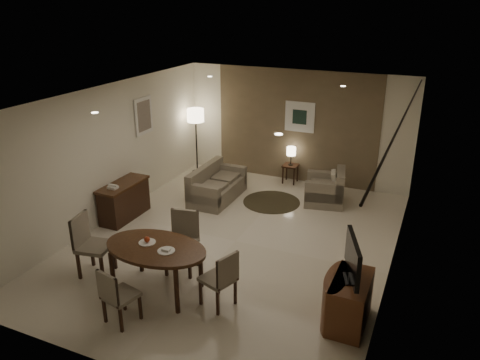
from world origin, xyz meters
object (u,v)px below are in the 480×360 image
at_px(console_desk, 124,201).
at_px(armchair, 325,186).
at_px(sofa, 217,183).
at_px(chair_far, 181,244).
at_px(tv_cabinet, 350,302).
at_px(dining_table, 157,269).
at_px(chair_left, 95,246).
at_px(side_table, 290,174).
at_px(chair_near, 121,295).
at_px(chair_right, 218,278).
at_px(floor_lamp, 196,141).

relative_size(console_desk, armchair, 1.39).
distance_m(console_desk, sofa, 2.09).
height_order(console_desk, chair_far, chair_far).
relative_size(tv_cabinet, dining_table, 0.55).
height_order(chair_left, side_table, chair_left).
relative_size(chair_near, chair_left, 0.84).
xyz_separation_m(chair_near, chair_left, (-1.12, 0.82, 0.08)).
relative_size(chair_far, armchair, 1.17).
bearing_deg(dining_table, chair_near, -93.16).
distance_m(console_desk, armchair, 4.28).
xyz_separation_m(sofa, side_table, (1.18, 1.61, -0.14)).
distance_m(chair_near, chair_right, 1.37).
bearing_deg(floor_lamp, chair_far, -64.29).
bearing_deg(floor_lamp, sofa, -46.69).
height_order(console_desk, sofa, console_desk).
distance_m(sofa, armchair, 2.37).
distance_m(dining_table, armchair, 4.56).
bearing_deg(dining_table, chair_right, 3.30).
height_order(chair_far, floor_lamp, floor_lamp).
distance_m(chair_right, floor_lamp, 5.66).
xyz_separation_m(dining_table, chair_right, (1.00, 0.06, 0.07)).
distance_m(armchair, floor_lamp, 3.55).
xyz_separation_m(armchair, side_table, (-1.06, 0.85, -0.16)).
height_order(tv_cabinet, chair_near, chair_near).
xyz_separation_m(tv_cabinet, chair_right, (-1.84, -0.35, 0.10)).
bearing_deg(console_desk, tv_cabinet, -17.05).
relative_size(tv_cabinet, sofa, 0.58).
distance_m(sofa, floor_lamp, 1.86).
height_order(chair_far, side_table, chair_far).
xyz_separation_m(console_desk, floor_lamp, (0.06, 2.95, 0.46)).
bearing_deg(chair_far, chair_left, -163.69).
bearing_deg(side_table, floor_lamp, -173.09).
xyz_separation_m(chair_right, side_table, (-0.56, 5.09, -0.22)).
bearing_deg(tv_cabinet, console_desk, 162.95).
xyz_separation_m(console_desk, chair_near, (2.00, -2.73, 0.05)).
bearing_deg(console_desk, side_table, 52.53).
height_order(chair_near, armchair, chair_near).
relative_size(console_desk, chair_near, 1.40).
relative_size(dining_table, floor_lamp, 0.97).
height_order(console_desk, tv_cabinet, console_desk).
xyz_separation_m(dining_table, side_table, (0.44, 5.15, -0.15)).
distance_m(side_table, floor_lamp, 2.51).
relative_size(chair_far, chair_left, 0.98).
xyz_separation_m(chair_near, floor_lamp, (-1.93, 5.67, 0.41)).
height_order(tv_cabinet, chair_far, chair_far).
xyz_separation_m(chair_near, sofa, (-0.70, 4.36, -0.06)).
height_order(dining_table, sofa, dining_table).
distance_m(chair_near, armchair, 5.35).
distance_m(chair_right, side_table, 5.13).
relative_size(chair_near, chair_right, 0.95).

